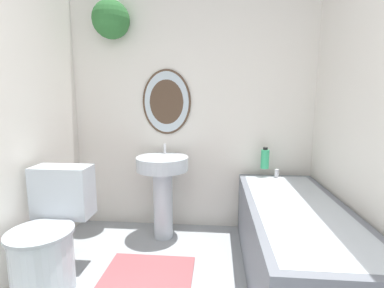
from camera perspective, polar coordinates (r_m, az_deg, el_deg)
The scene contains 6 objects.
wall_back at distance 2.71m, azimuth -1.83°, elevation 9.32°, with size 2.42×0.34×2.40m.
toilet at distance 2.23m, azimuth -27.11°, elevation -16.47°, with size 0.42×0.61×0.79m.
pedestal_sink at distance 2.56m, azimuth -6.05°, elevation -7.60°, with size 0.47×0.47×0.86m.
bathtub at distance 2.15m, azimuth 20.49°, elevation -18.45°, with size 0.66×1.58×0.64m.
shampoo_bottle at distance 2.66m, azimuth 14.73°, elevation -2.92°, with size 0.08×0.08×0.20m.
bath_mat at distance 2.28m, azimuth -8.84°, elevation -24.60°, with size 0.65×0.44×0.02m.
Camera 1 is at (0.25, -0.30, 1.26)m, focal length 26.00 mm.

